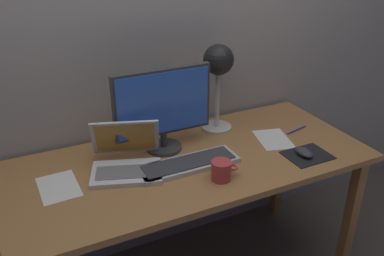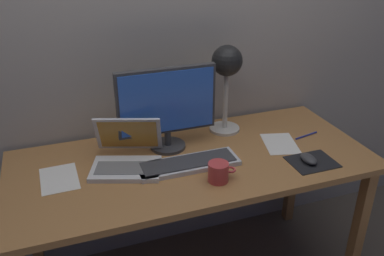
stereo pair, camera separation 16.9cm
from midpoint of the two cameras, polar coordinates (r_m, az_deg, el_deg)
back_wall at (r=1.98m, az=-7.82°, el=15.27°), size 4.80×0.06×2.60m
desk at (r=1.87m, az=-2.66°, el=-6.47°), size 1.60×0.70×0.74m
monitor at (r=1.82m, az=-6.73°, el=2.94°), size 0.45×0.16×0.39m
keyboard_main at (r=1.77m, az=-3.22°, el=-5.08°), size 0.44×0.14×0.03m
laptop at (r=1.78m, az=-11.88°, el=-3.81°), size 0.36×0.34×0.20m
desk_lamp at (r=1.97m, az=1.20°, el=8.25°), size 0.15×0.15×0.44m
mousepad at (r=1.90m, az=13.29°, el=-3.76°), size 0.20×0.16×0.00m
mouse at (r=1.88m, az=12.85°, el=-3.38°), size 0.06×0.10×0.03m
coffee_mug at (r=1.67m, az=1.22°, el=-5.98°), size 0.12×0.08×0.08m
paper_sheet_near_mouse at (r=1.75m, az=-20.72°, el=-7.74°), size 0.15×0.21×0.00m
paper_sheet_by_keyboard at (r=2.01m, az=8.88°, el=-1.60°), size 0.20×0.24×0.00m
pen at (r=2.12m, az=12.12°, el=-0.32°), size 0.14×0.04×0.01m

